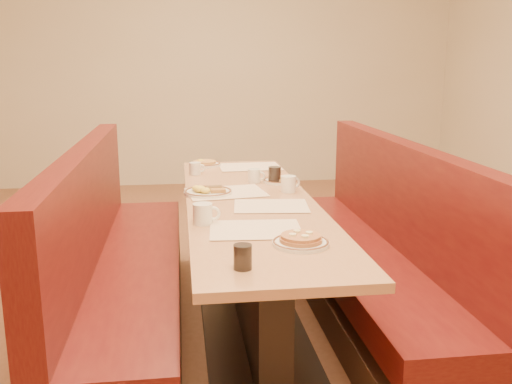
{
  "coord_description": "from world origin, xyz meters",
  "views": [
    {
      "loc": [
        -0.38,
        -3.02,
        1.5
      ],
      "look_at": [
        0.0,
        -0.23,
        0.85
      ],
      "focal_mm": 40.0,
      "sensor_mm": 36.0,
      "label": 1
    }
  ],
  "objects": [
    {
      "name": "ground",
      "position": [
        0.0,
        0.0,
        0.0
      ],
      "size": [
        8.0,
        8.0,
        0.0
      ],
      "primitive_type": "plane",
      "color": "#9E6647",
      "rests_on": "ground"
    },
    {
      "name": "diner_table",
      "position": [
        0.0,
        0.0,
        0.37
      ],
      "size": [
        0.7,
        2.5,
        0.75
      ],
      "color": "black",
      "rests_on": "ground"
    },
    {
      "name": "booth_left",
      "position": [
        -0.73,
        0.0,
        0.36
      ],
      "size": [
        0.55,
        2.5,
        1.05
      ],
      "color": "#4C3326",
      "rests_on": "ground"
    },
    {
      "name": "booth_right",
      "position": [
        0.73,
        0.0,
        0.36
      ],
      "size": [
        0.55,
        2.5,
        1.05
      ],
      "color": "#4C3326",
      "rests_on": "ground"
    },
    {
      "name": "placemat_near_left",
      "position": [
        -0.05,
        -0.56,
        0.75
      ],
      "size": [
        0.43,
        0.34,
        0.0
      ],
      "primitive_type": "cube",
      "rotation": [
        0.0,
        0.0,
        -0.07
      ],
      "color": "beige",
      "rests_on": "diner_table"
    },
    {
      "name": "placemat_near_right",
      "position": [
        0.09,
        -0.15,
        0.75
      ],
      "size": [
        0.42,
        0.33,
        0.0
      ],
      "primitive_type": "cube",
      "rotation": [
        0.0,
        0.0,
        -0.11
      ],
      "color": "beige",
      "rests_on": "diner_table"
    },
    {
      "name": "placemat_far_left",
      "position": [
        -0.12,
        0.2,
        0.75
      ],
      "size": [
        0.48,
        0.39,
        0.0
      ],
      "primitive_type": "cube",
      "rotation": [
        0.0,
        0.0,
        0.14
      ],
      "color": "beige",
      "rests_on": "diner_table"
    },
    {
      "name": "placemat_far_right",
      "position": [
        0.12,
        1.0,
        0.75
      ],
      "size": [
        0.44,
        0.34,
        0.0
      ],
      "primitive_type": "cube",
      "rotation": [
        0.0,
        0.0,
        0.03
      ],
      "color": "beige",
      "rests_on": "diner_table"
    },
    {
      "name": "pancake_plate",
      "position": [
        0.11,
        -0.8,
        0.77
      ],
      "size": [
        0.24,
        0.24,
        0.05
      ],
      "rotation": [
        0.0,
        0.0,
        -0.2
      ],
      "color": "white",
      "rests_on": "diner_table"
    },
    {
      "name": "eggs_plate",
      "position": [
        -0.23,
        0.19,
        0.77
      ],
      "size": [
        0.28,
        0.28,
        0.06
      ],
      "rotation": [
        0.0,
        0.0,
        0.03
      ],
      "color": "white",
      "rests_on": "diner_table"
    },
    {
      "name": "extra_plate_mid",
      "position": [
        0.24,
        0.46,
        0.76
      ],
      "size": [
        0.21,
        0.21,
        0.04
      ],
      "rotation": [
        0.0,
        0.0,
        0.42
      ],
      "color": "white",
      "rests_on": "diner_table"
    },
    {
      "name": "extra_plate_far",
      "position": [
        -0.2,
        1.1,
        0.77
      ],
      "size": [
        0.23,
        0.23,
        0.05
      ],
      "rotation": [
        0.0,
        0.0,
        -0.3
      ],
      "color": "white",
      "rests_on": "diner_table"
    },
    {
      "name": "coffee_mug_a",
      "position": [
        0.25,
        0.18,
        0.8
      ],
      "size": [
        0.12,
        0.09,
        0.09
      ],
      "rotation": [
        0.0,
        0.0,
        0.39
      ],
      "color": "white",
      "rests_on": "diner_table"
    },
    {
      "name": "coffee_mug_b",
      "position": [
        -0.28,
        -0.43,
        0.8
      ],
      "size": [
        0.13,
        0.09,
        0.1
      ],
      "rotation": [
        0.0,
        0.0,
        -0.02
      ],
      "color": "white",
      "rests_on": "diner_table"
    },
    {
      "name": "coffee_mug_c",
      "position": [
        0.09,
        0.47,
        0.79
      ],
      "size": [
        0.11,
        0.08,
        0.08
      ],
      "rotation": [
        0.0,
        0.0,
        -0.36
      ],
      "color": "white",
      "rests_on": "diner_table"
    },
    {
      "name": "coffee_mug_d",
      "position": [
        -0.28,
        0.78,
        0.79
      ],
      "size": [
        0.11,
        0.08,
        0.08
      ],
      "rotation": [
        0.0,
        0.0,
        0.02
      ],
      "color": "white",
      "rests_on": "diner_table"
    },
    {
      "name": "soda_tumbler_near",
      "position": [
        -0.16,
        -1.04,
        0.8
      ],
      "size": [
        0.07,
        0.07,
        0.09
      ],
      "color": "black",
      "rests_on": "diner_table"
    },
    {
      "name": "soda_tumbler_mid",
      "position": [
        0.2,
        0.41,
        0.8
      ],
      "size": [
        0.08,
        0.08,
        0.11
      ],
      "color": "black",
      "rests_on": "diner_table"
    }
  ]
}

